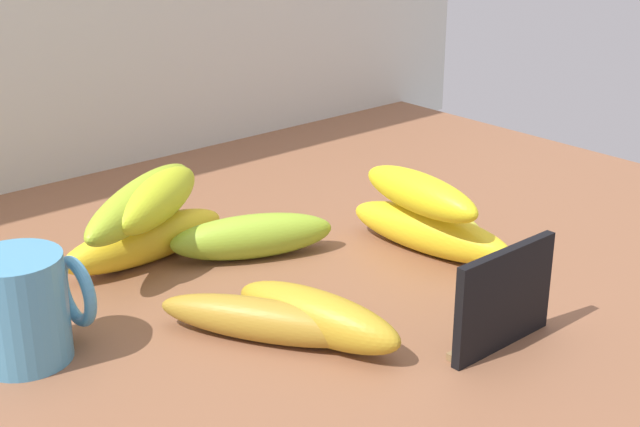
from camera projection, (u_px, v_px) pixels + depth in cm
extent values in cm
cube|color=brown|center=(284.00, 287.00, 85.61)|extent=(110.00, 76.00, 3.00)
cube|color=black|center=(504.00, 299.00, 70.68)|extent=(11.00, 0.80, 8.40)
cube|color=olive|center=(493.00, 339.00, 72.66)|extent=(9.90, 1.20, 0.60)
cylinder|color=#498EB7|center=(20.00, 309.00, 68.76)|extent=(7.20, 7.20, 8.66)
torus|color=#498EB7|center=(76.00, 291.00, 71.58)|extent=(1.00, 5.85, 5.85)
ellipsoid|color=#8FB52E|center=(250.00, 237.00, 87.47)|extent=(16.39, 10.48, 4.32)
ellipsoid|color=#B89323|center=(317.00, 317.00, 72.26)|extent=(7.70, 16.11, 4.29)
ellipsoid|color=#A88027|center=(264.00, 320.00, 72.45)|extent=(12.42, 17.30, 3.57)
ellipsoid|color=yellow|center=(145.00, 240.00, 86.68)|extent=(18.07, 5.35, 4.31)
ellipsoid|color=gold|center=(434.00, 214.00, 94.70)|extent=(5.97, 15.93, 3.26)
ellipsoid|color=yellow|center=(429.00, 232.00, 88.68)|extent=(6.74, 18.79, 4.37)
ellipsoid|color=#B9C923|center=(157.00, 199.00, 85.02)|extent=(15.06, 12.10, 4.26)
ellipsoid|color=yellow|center=(420.00, 193.00, 86.86)|extent=(5.13, 15.32, 3.91)
ellipsoid|color=#9DBA29|center=(141.00, 202.00, 84.52)|extent=(18.86, 14.28, 4.13)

